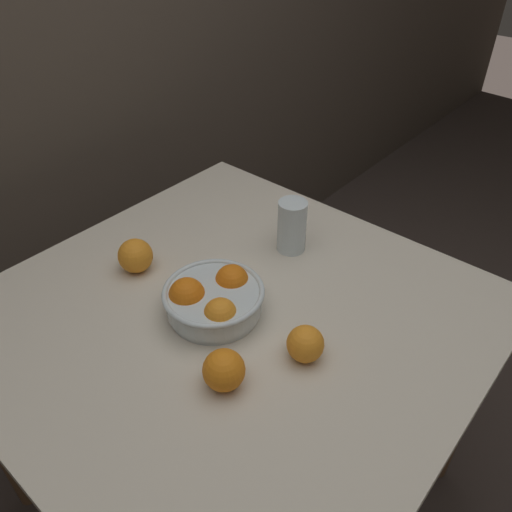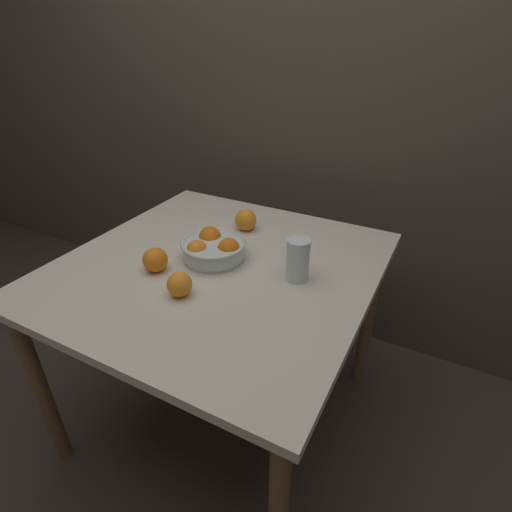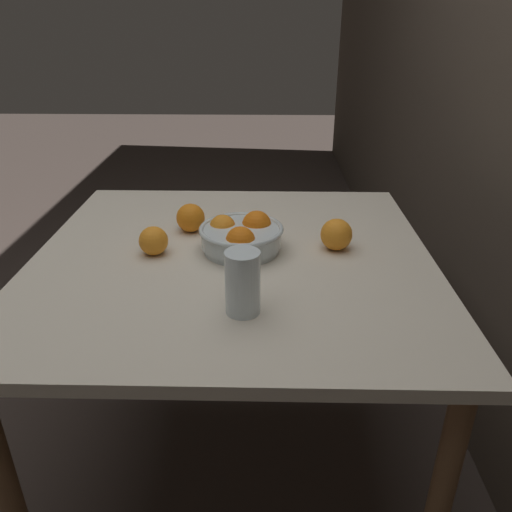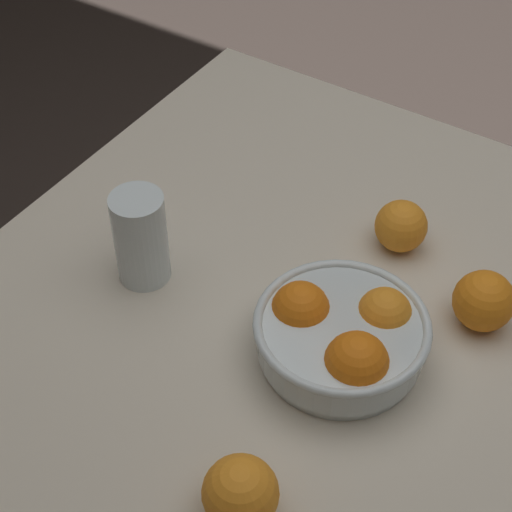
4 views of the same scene
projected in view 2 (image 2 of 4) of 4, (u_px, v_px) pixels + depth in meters
The scene contains 8 objects.
ground_plane at pixel (226, 412), 1.71m from camera, with size 12.00×12.00×0.00m, color #3D332D.
back_wall at pixel (313, 63), 1.67m from camera, with size 8.00×0.05×2.60m, color #4C4238.
dining_table at pixel (219, 284), 1.38m from camera, with size 1.01×1.02×0.74m.
fruit_bowl at pixel (213, 248), 1.35m from camera, with size 0.22×0.22×0.09m.
juice_glass at pixel (298, 261), 1.23m from camera, with size 0.07×0.07×0.14m.
orange_loose_near_bowl at pixel (181, 285), 1.16m from camera, with size 0.07×0.07×0.07m, color orange.
orange_loose_front at pixel (246, 220), 1.54m from camera, with size 0.08×0.08×0.08m, color orange.
orange_loose_aside at pixel (155, 260), 1.28m from camera, with size 0.08×0.08×0.08m, color orange.
Camera 2 is at (0.65, -0.95, 1.43)m, focal length 28.00 mm.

